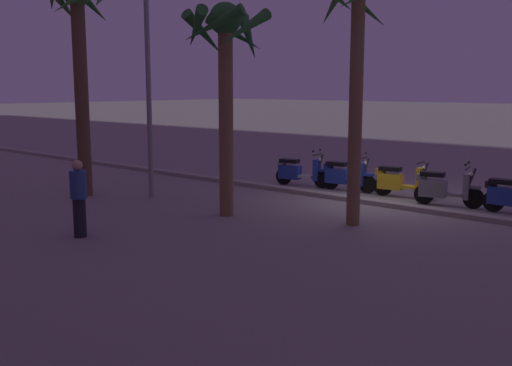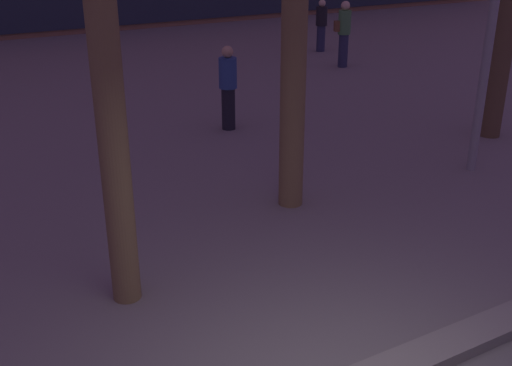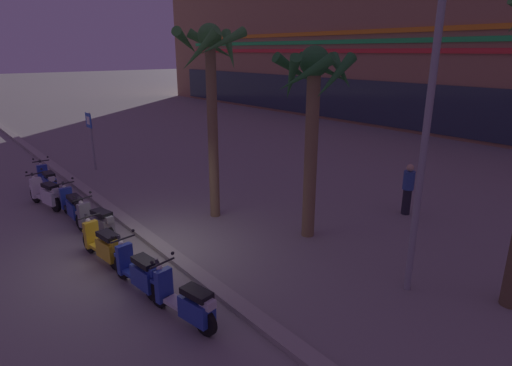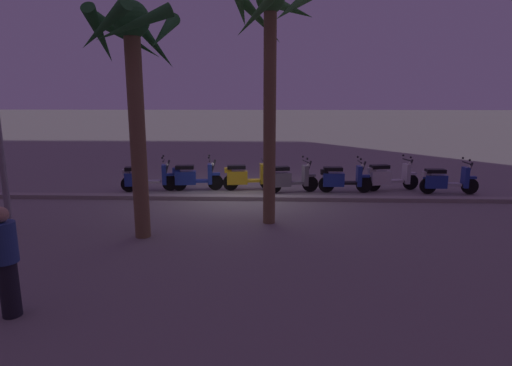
# 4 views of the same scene
# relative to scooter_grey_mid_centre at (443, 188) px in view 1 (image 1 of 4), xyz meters

# --- Properties ---
(ground_plane) EXTENTS (200.00, 200.00, 0.00)m
(ground_plane) POSITION_rel_scooter_grey_mid_centre_xyz_m (1.50, 0.60, -0.46)
(ground_plane) COLOR gray
(curb_strip) EXTENTS (60.00, 0.36, 0.12)m
(curb_strip) POSITION_rel_scooter_grey_mid_centre_xyz_m (1.50, 1.02, -0.40)
(curb_strip) COLOR gray
(curb_strip) RESTS_ON ground
(scooter_grey_mid_centre) EXTENTS (1.74, 0.70, 1.17)m
(scooter_grey_mid_centre) POSITION_rel_scooter_grey_mid_centre_xyz_m (0.00, 0.00, 0.00)
(scooter_grey_mid_centre) COLOR black
(scooter_grey_mid_centre) RESTS_ON ground
(scooter_yellow_gap_after_mid) EXTENTS (1.76, 0.59, 1.04)m
(scooter_yellow_gap_after_mid) POSITION_rel_scooter_grey_mid_centre_xyz_m (1.43, -0.34, -0.01)
(scooter_yellow_gap_after_mid) COLOR black
(scooter_yellow_gap_after_mid) RESTS_ON ground
(scooter_blue_mid_front) EXTENTS (1.73, 0.57, 1.17)m
(scooter_blue_mid_front) POSITION_rel_scooter_grey_mid_centre_xyz_m (3.15, -0.22, -0.01)
(scooter_blue_mid_front) COLOR black
(scooter_blue_mid_front) RESTS_ON ground
(scooter_blue_mid_rear) EXTENTS (1.84, 0.67, 1.17)m
(scooter_blue_mid_rear) POSITION_rel_scooter_grey_mid_centre_xyz_m (4.72, -0.02, -0.02)
(scooter_blue_mid_rear) COLOR black
(scooter_blue_mid_rear) RESTS_ON ground
(palm_tree_far_corner) EXTENTS (2.03, 2.06, 6.04)m
(palm_tree_far_corner) POSITION_rel_scooter_grey_mid_centre_xyz_m (8.26, 5.29, 3.91)
(palm_tree_far_corner) COLOR brown
(palm_tree_far_corner) RESTS_ON ground
(palm_tree_near_sign) EXTENTS (2.08, 2.13, 4.97)m
(palm_tree_near_sign) POSITION_rel_scooter_grey_mid_centre_xyz_m (3.39, 4.57, 3.28)
(palm_tree_near_sign) COLOR olive
(palm_tree_near_sign) RESTS_ON ground
(palm_tree_by_mall_entrance) EXTENTS (1.97, 2.11, 5.56)m
(palm_tree_by_mall_entrance) POSITION_rel_scooter_grey_mid_centre_xyz_m (0.60, 3.38, 3.73)
(palm_tree_by_mall_entrance) COLOR olive
(palm_tree_by_mall_entrance) RESTS_ON ground
(pedestrian_window_shopping) EXTENTS (0.34, 0.34, 1.60)m
(pedestrian_window_shopping) POSITION_rel_scooter_grey_mid_centre_xyz_m (4.20, 8.05, 0.37)
(pedestrian_window_shopping) COLOR black
(pedestrian_window_shopping) RESTS_ON ground
(street_lamp) EXTENTS (0.36, 0.36, 6.22)m
(street_lamp) POSITION_rel_scooter_grey_mid_centre_xyz_m (6.65, 4.23, 3.36)
(street_lamp) COLOR #939399
(street_lamp) RESTS_ON ground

